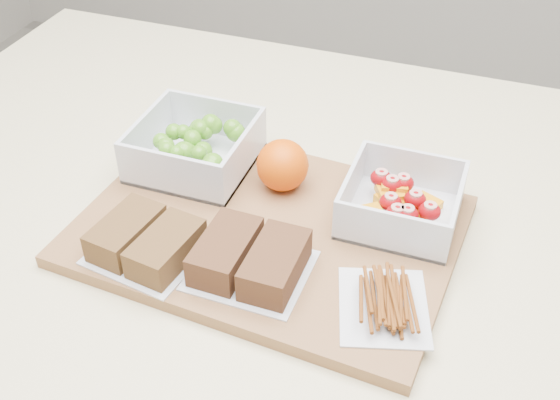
# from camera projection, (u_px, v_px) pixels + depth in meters

# --- Properties ---
(cutting_board) EXTENTS (0.44, 0.33, 0.02)m
(cutting_board) POSITION_uv_depth(u_px,v_px,m) (268.00, 231.00, 0.81)
(cutting_board) COLOR olive
(cutting_board) RESTS_ON counter
(grape_container) EXTENTS (0.14, 0.14, 0.06)m
(grape_container) POSITION_uv_depth(u_px,v_px,m) (196.00, 147.00, 0.88)
(grape_container) COLOR silver
(grape_container) RESTS_ON cutting_board
(fruit_container) EXTENTS (0.13, 0.13, 0.05)m
(fruit_container) POSITION_uv_depth(u_px,v_px,m) (401.00, 204.00, 0.80)
(fruit_container) COLOR silver
(fruit_container) RESTS_ON cutting_board
(orange) EXTENTS (0.06, 0.06, 0.06)m
(orange) POSITION_uv_depth(u_px,v_px,m) (282.00, 165.00, 0.84)
(orange) COLOR #E95205
(orange) RESTS_ON cutting_board
(sandwich_bag_left) EXTENTS (0.13, 0.12, 0.04)m
(sandwich_bag_left) POSITION_uv_depth(u_px,v_px,m) (146.00, 241.00, 0.75)
(sandwich_bag_left) COLOR silver
(sandwich_bag_left) RESTS_ON cutting_board
(sandwich_bag_center) EXTENTS (0.12, 0.11, 0.04)m
(sandwich_bag_center) POSITION_uv_depth(u_px,v_px,m) (250.00, 259.00, 0.73)
(sandwich_bag_center) COLOR silver
(sandwich_bag_center) RESTS_ON cutting_board
(pretzel_bag) EXTENTS (0.12, 0.13, 0.02)m
(pretzel_bag) POSITION_uv_depth(u_px,v_px,m) (384.00, 299.00, 0.70)
(pretzel_bag) COLOR silver
(pretzel_bag) RESTS_ON cutting_board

